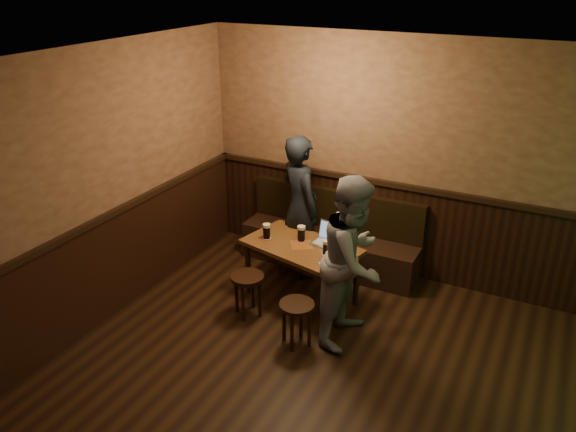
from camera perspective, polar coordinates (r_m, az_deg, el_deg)
The scene contains 12 objects.
room at distance 4.19m, azimuth 1.30°, elevation -8.35°, with size 5.04×6.04×2.84m.
bench at distance 6.93m, azimuth 4.33°, elevation -2.74°, with size 2.20×0.50×0.95m.
pub_table at distance 6.14m, azimuth 1.37°, elevation -3.69°, with size 1.36×0.96×0.67m.
stool_left at distance 5.96m, azimuth -4.13°, elevation -6.84°, with size 0.40×0.40×0.48m.
stool_right at distance 5.52m, azimuth 0.89°, elevation -9.70°, with size 0.38×0.38×0.47m.
pint_left at distance 6.21m, azimuth -2.19°, elevation -1.55°, with size 0.11×0.11×0.17m.
pint_mid at distance 6.15m, azimuth 1.36°, elevation -1.78°, with size 0.12×0.12×0.18m.
pint_right at distance 5.87m, azimuth 3.95°, elevation -3.22°, with size 0.11×0.11×0.17m.
laptop at distance 6.13m, azimuth 4.18°, elevation -2.28°, with size 0.34×0.28×0.22m.
menu at distance 5.70m, azimuth 4.15°, elevation -5.14°, with size 0.22×0.15×0.00m, color silver.
person_suit at distance 6.53m, azimuth 1.22°, elevation 0.92°, with size 0.63×0.41×1.73m, color black.
person_grey at distance 5.43m, azimuth 6.68°, elevation -4.50°, with size 0.83×0.65×1.71m, color gray.
Camera 1 is at (1.53, -2.96, 3.47)m, focal length 35.00 mm.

